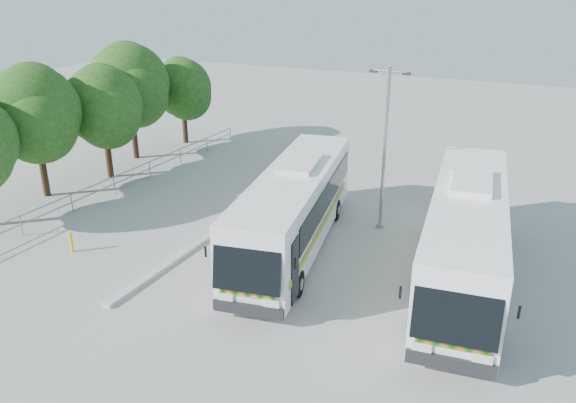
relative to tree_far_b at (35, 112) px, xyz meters
The scene contains 11 objects.
ground 13.85m from the tree_far_b, ahead, with size 100.00×100.00×0.00m, color #969691.
kerb_divider 11.65m from the tree_far_b, ahead, with size 0.40×16.00×0.15m, color #B2B2AD.
railing 5.62m from the tree_far_b, 42.90° to the left, with size 0.06×22.00×1.00m.
tree_far_b is the anchor object (origin of this frame).
tree_far_c 4.01m from the tree_far_b, 77.09° to the left, with size 4.97×4.69×6.49m.
tree_far_d 7.61m from the tree_far_b, 92.23° to the left, with size 5.62×5.30×7.33m.
tree_far_e 12.13m from the tree_far_b, 88.17° to the left, with size 4.54×4.28×5.92m.
coach_main 14.87m from the tree_far_b, ahead, with size 4.74×12.62×3.44m.
coach_adjacent 21.79m from the tree_far_b, ahead, with size 4.13×13.01×3.55m.
lamppost 17.75m from the tree_far_b, 12.45° to the left, with size 1.82×0.30×7.42m.
bollard 8.71m from the tree_far_b, 35.07° to the right, with size 0.13×0.13×0.93m, color yellow.
Camera 1 is at (11.02, -18.52, 10.80)m, focal length 35.00 mm.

